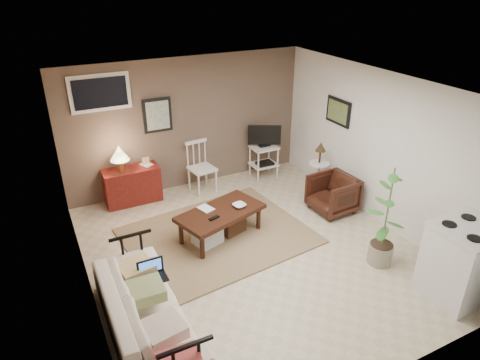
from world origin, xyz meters
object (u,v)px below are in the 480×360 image
coffee_table (220,222)px  spindle_chair (202,169)px  tv_stand (264,150)px  stove (462,262)px  sofa (145,304)px  side_table (319,162)px  red_console (131,182)px  armchair (333,193)px  potted_plant (387,214)px

coffee_table → spindle_chair: 1.63m
tv_stand → stove: 4.13m
sofa → spindle_chair: 3.50m
side_table → stove: stove is taller
coffee_table → sofa: (-1.54, -1.36, 0.13)m
red_console → armchair: 3.48m
side_table → stove: (-0.09, -3.05, -0.12)m
armchair → stove: (0.09, -2.39, 0.15)m
stove → spindle_chair: bearing=113.3°
red_console → spindle_chair: (1.27, -0.16, 0.06)m
red_console → side_table: 3.35m
sofa → tv_stand: (3.21, 2.96, 0.16)m
coffee_table → tv_stand: (1.67, 1.60, 0.28)m
potted_plant → tv_stand: bearing=91.0°
red_console → potted_plant: size_ratio=0.74×
red_console → tv_stand: bearing=-3.0°
tv_stand → armchair: bearing=-78.4°
potted_plant → stove: potted_plant is taller
red_console → armchair: bearing=-32.2°
tv_stand → potted_plant: 3.19m
red_console → stove: 5.22m
sofa → side_table: size_ratio=2.06×
spindle_chair → armchair: spindle_chair is taller
sofa → spindle_chair: bearing=-32.6°
coffee_table → spindle_chair: spindle_chair is taller
red_console → tv_stand: (2.59, -0.14, 0.18)m
sofa → red_console: bearing=-11.3°
side_table → potted_plant: bearing=-102.7°
coffee_table → red_console: red_console is taller
potted_plant → side_table: bearing=77.3°
spindle_chair → sofa: bearing=-122.6°
armchair → stove: stove is taller
side_table → armchair: side_table is taller
side_table → potted_plant: potted_plant is taller
red_console → potted_plant: bearing=-51.5°
tv_stand → side_table: tv_stand is taller
red_console → coffee_table: bearing=-62.2°
armchair → sofa: bearing=-73.7°
red_console → sofa: bearing=-101.3°
potted_plant → armchair: bearing=78.6°
red_console → tv_stand: size_ratio=1.04×
coffee_table → potted_plant: potted_plant is taller
spindle_chair → red_console: bearing=173.0°
red_console → side_table: red_console is taller
sofa → spindle_chair: spindle_chair is taller
coffee_table → stove: 3.29m
armchair → potted_plant: (-0.30, -1.47, 0.44)m
coffee_table → sofa: sofa is taller
sofa → armchair: 3.77m
coffee_table → potted_plant: bearing=-42.5°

